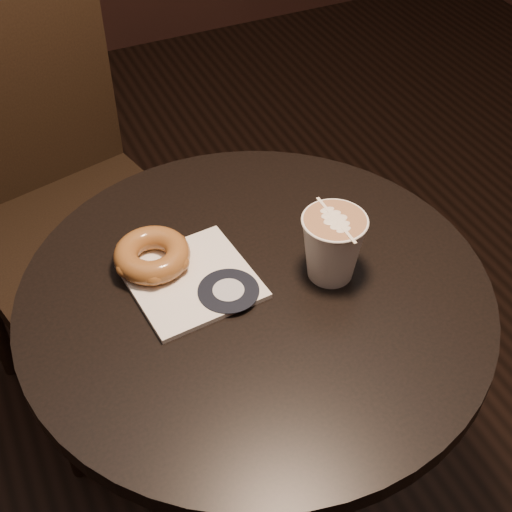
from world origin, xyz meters
name	(u,v)px	position (x,y,z in m)	size (l,w,h in m)	color
cafe_table	(255,372)	(0.00, 0.00, 0.55)	(0.70, 0.70, 0.75)	black
chair	(45,167)	(-0.20, 0.62, 0.62)	(0.53, 0.53, 1.11)	black
pastry_bag	(192,280)	(-0.08, 0.05, 0.75)	(0.17, 0.17, 0.01)	white
doughnut	(152,255)	(-0.12, 0.11, 0.78)	(0.11, 0.11, 0.04)	brown
latte_cup	(332,247)	(0.12, -0.02, 0.80)	(0.10, 0.10, 0.11)	white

